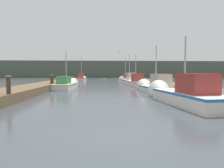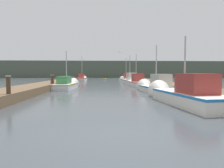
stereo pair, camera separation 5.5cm
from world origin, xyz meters
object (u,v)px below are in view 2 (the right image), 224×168
Objects in this scene: mooring_piling_1 at (73,79)px; channel_buoy at (105,79)px; fishing_boat_2 at (67,84)px; seagull_lead at (120,52)px; mooring_piling_2 at (52,82)px; fishing_boat_1 at (155,87)px; mooring_piling_0 at (9,90)px; fishing_boat_5 at (126,79)px; fishing_boat_6 at (82,79)px; fishing_boat_0 at (181,94)px; fishing_boat_4 at (129,80)px; fishing_boat_3 at (136,82)px.

channel_buoy is (5.31, 14.22, -0.37)m from mooring_piling_1.
seagull_lead is at bearing 50.55° from fishing_boat_2.
mooring_piling_2 is at bearing 33.67° from seagull_lead.
fishing_boat_1 is 4.25× the size of mooring_piling_0.
fishing_boat_6 is at bearing 150.35° from fishing_boat_5.
mooring_piling_2 is (-0.11, 9.04, -0.03)m from mooring_piling_0.
fishing_boat_1 is at bearing 82.55° from fishing_boat_0.
fishing_boat_4 is (7.57, 9.18, 0.07)m from fishing_boat_2.
fishing_boat_2 is 6.08× the size of channel_buoy.
fishing_boat_6 reaches higher than mooring_piling_1.
mooring_piling_0 reaches higher than mooring_piling_1.
fishing_boat_6 is (-7.59, 27.38, -0.04)m from fishing_boat_0.
fishing_boat_0 is at bearing -68.74° from mooring_piling_1.
mooring_piling_2 is at bearing 155.36° from fishing_boat_1.
fishing_boat_5 is (-0.14, 8.85, 0.00)m from fishing_boat_3.
mooring_piling_0 is at bearing 53.73° from seagull_lead.
mooring_piling_1 is (-8.66, 16.13, 0.08)m from fishing_boat_1.
mooring_piling_0 is (-8.70, -5.87, 0.30)m from fishing_boat_1.
fishing_boat_2 is 10.41m from mooring_piling_0.
mooring_piling_0 is (-8.74, -14.89, 0.30)m from fishing_boat_3.
mooring_piling_1 is at bearing 158.43° from fishing_boat_4.
fishing_boat_3 is 11.24m from mooring_piling_1.
seagull_lead reaches higher than mooring_piling_1.
fishing_boat_3 reaches higher than mooring_piling_1.
fishing_boat_1 is at bearing 34.01° from mooring_piling_0.
fishing_boat_0 is 6.43× the size of mooring_piling_1.
fishing_boat_1 is 23.01m from fishing_boat_6.
fishing_boat_1 reaches higher than channel_buoy.
mooring_piling_1 is at bearing 105.43° from fishing_boat_0.
fishing_boat_5 is at bearing -116.49° from seagull_lead.
seagull_lead is (1.65, -19.49, 4.14)m from channel_buoy.
fishing_boat_6 is 9.78× the size of seagull_lead.
fishing_boat_1 is 13.66m from fishing_boat_4.
seagull_lead is at bearing -37.17° from mooring_piling_1.
fishing_boat_6 is at bearing -74.38° from seagull_lead.
fishing_boat_0 is at bearing -95.88° from fishing_boat_4.
channel_buoy is (-3.25, 12.47, -0.29)m from fishing_boat_5.
fishing_boat_2 is at bearing 120.38° from fishing_boat_0.
fishing_boat_6 reaches higher than fishing_boat_5.
fishing_boat_6 reaches higher than fishing_boat_2.
fishing_boat_6 reaches higher than fishing_boat_0.
mooring_piling_0 is (-1.08, -10.35, 0.33)m from fishing_boat_2.
mooring_piling_2 is at bearing -123.91° from fishing_boat_5.
fishing_boat_4 reaches higher than fishing_boat_3.
fishing_boat_6 reaches higher than mooring_piling_0.
mooring_piling_0 is at bearing -92.54° from fishing_boat_2.
fishing_boat_3 is at bearing 83.37° from fishing_boat_0.
mooring_piling_1 is at bearing -50.75° from seagull_lead.
seagull_lead is at bearing 132.50° from fishing_boat_3.
fishing_boat_1 is at bearing -92.96° from fishing_boat_5.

